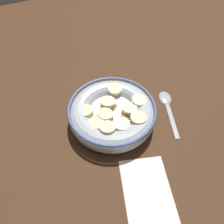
# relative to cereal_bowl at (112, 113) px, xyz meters

# --- Properties ---
(ground_plane) EXTENTS (1.39, 1.39, 0.02)m
(ground_plane) POSITION_rel_cereal_bowl_xyz_m (0.00, 0.00, -0.04)
(ground_plane) COLOR #472B19
(cereal_bowl) EXTENTS (0.19, 0.19, 0.05)m
(cereal_bowl) POSITION_rel_cereal_bowl_xyz_m (0.00, 0.00, 0.00)
(cereal_bowl) COLOR #B2BCC6
(cereal_bowl) RESTS_ON ground_plane
(spoon) EXTENTS (0.14, 0.07, 0.01)m
(spoon) POSITION_rel_cereal_bowl_xyz_m (-0.01, -0.14, -0.02)
(spoon) COLOR #A5A5AD
(spoon) RESTS_ON ground_plane
(folded_napkin) EXTENTS (0.17, 0.13, 0.00)m
(folded_napkin) POSITION_rel_cereal_bowl_xyz_m (-0.18, 0.01, -0.02)
(folded_napkin) COLOR white
(folded_napkin) RESTS_ON ground_plane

